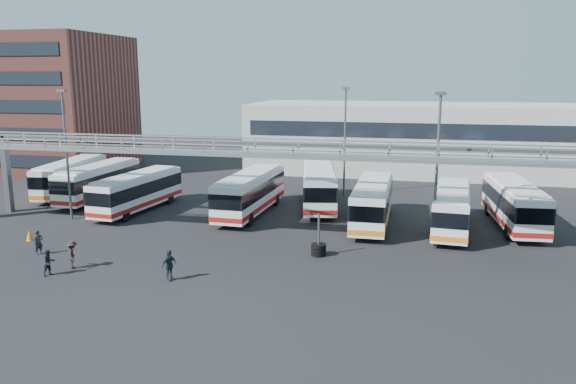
% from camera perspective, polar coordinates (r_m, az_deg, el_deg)
% --- Properties ---
extents(ground, '(140.00, 140.00, 0.00)m').
position_cam_1_polar(ground, '(34.15, -6.01, -7.48)').
color(ground, black).
rests_on(ground, ground).
extents(gantry, '(51.40, 5.15, 7.10)m').
position_cam_1_polar(gantry, '(38.28, -3.32, 3.15)').
color(gantry, gray).
rests_on(gantry, ground).
extents(apartment_building, '(18.00, 15.00, 16.00)m').
position_cam_1_polar(apartment_building, '(75.26, -23.62, 8.29)').
color(apartment_building, brown).
rests_on(apartment_building, ground).
extents(warehouse, '(42.00, 14.00, 8.00)m').
position_cam_1_polar(warehouse, '(68.82, 14.17, 5.33)').
color(warehouse, '#9E9E99').
rests_on(warehouse, ground).
extents(light_pole_left, '(0.70, 0.35, 10.21)m').
position_cam_1_polar(light_pole_left, '(47.13, -21.61, 4.22)').
color(light_pole_left, '#4C4F54').
rests_on(light_pole_left, ground).
extents(light_pole_mid, '(0.70, 0.35, 10.21)m').
position_cam_1_polar(light_pole_mid, '(37.85, 14.92, 3.01)').
color(light_pole_mid, '#4C4F54').
rests_on(light_pole_mid, ground).
extents(light_pole_back, '(0.70, 0.35, 10.21)m').
position_cam_1_polar(light_pole_back, '(53.15, 5.80, 5.73)').
color(light_pole_back, '#4C4F54').
rests_on(light_pole_back, ground).
extents(bus_0, '(3.89, 11.07, 3.29)m').
position_cam_1_polar(bus_0, '(57.55, -21.18, 1.53)').
color(bus_0, silver).
rests_on(bus_0, ground).
extents(bus_1, '(2.72, 10.83, 3.28)m').
position_cam_1_polar(bus_1, '(54.26, -18.67, 1.12)').
color(bus_1, silver).
rests_on(bus_1, ground).
extents(bus_2, '(3.53, 10.71, 3.19)m').
position_cam_1_polar(bus_2, '(48.80, -15.08, 0.15)').
color(bus_2, silver).
rests_on(bus_2, ground).
extents(bus_4, '(3.02, 11.42, 3.44)m').
position_cam_1_polar(bus_4, '(46.10, -3.86, 0.05)').
color(bus_4, silver).
rests_on(bus_4, ground).
extents(bus_5, '(4.91, 11.89, 3.52)m').
position_cam_1_polar(bus_5, '(48.66, 3.14, 0.72)').
color(bus_5, silver).
rests_on(bus_5, ground).
extents(bus_6, '(2.59, 10.95, 3.32)m').
position_cam_1_polar(bus_6, '(43.17, 8.58, -0.95)').
color(bus_6, silver).
rests_on(bus_6, ground).
extents(bus_7, '(3.22, 10.58, 3.17)m').
position_cam_1_polar(bus_7, '(42.75, 16.32, -1.53)').
color(bus_7, silver).
rests_on(bus_7, ground).
extents(bus_8, '(3.49, 11.26, 3.37)m').
position_cam_1_polar(bus_8, '(45.46, 21.97, -1.01)').
color(bus_8, silver).
rests_on(bus_8, ground).
extents(pedestrian_a, '(0.57, 0.69, 1.61)m').
position_cam_1_polar(pedestrian_a, '(39.25, -24.02, -4.68)').
color(pedestrian_a, black).
rests_on(pedestrian_a, ground).
extents(pedestrian_b, '(0.84, 0.91, 1.52)m').
position_cam_1_polar(pedestrian_b, '(34.96, -23.12, -6.62)').
color(pedestrian_b, '#241E2A').
rests_on(pedestrian_b, ground).
extents(pedestrian_c, '(1.11, 1.26, 1.69)m').
position_cam_1_polar(pedestrian_c, '(35.65, -21.05, -5.96)').
color(pedestrian_c, black).
rests_on(pedestrian_c, ground).
extents(pedestrian_d, '(0.79, 1.11, 1.76)m').
position_cam_1_polar(pedestrian_d, '(32.10, -11.98, -7.29)').
color(pedestrian_d, '#1B2B31').
rests_on(pedestrian_d, ground).
extents(cone_right, '(0.55, 0.55, 0.76)m').
position_cam_1_polar(cone_right, '(42.87, -24.78, -4.01)').
color(cone_right, orange).
rests_on(cone_right, ground).
extents(tire_stack, '(0.96, 0.96, 2.74)m').
position_cam_1_polar(tire_stack, '(35.79, 3.12, -5.75)').
color(tire_stack, black).
rests_on(tire_stack, ground).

